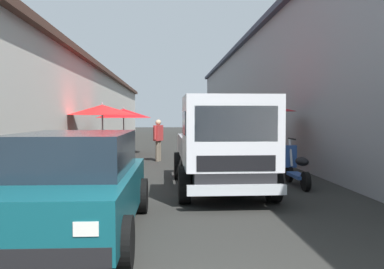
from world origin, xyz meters
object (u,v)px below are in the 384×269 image
(fruit_stall_far_left, at_px, (123,119))
(delivery_truck, at_px, (224,147))
(fruit_stall_near_left, at_px, (248,114))
(parked_scooter, at_px, (297,168))
(hatchback_car, at_px, (74,183))
(fruit_stall_near_right, at_px, (103,117))
(vendor_by_crates, at_px, (158,137))

(fruit_stall_far_left, height_order, delivery_truck, fruit_stall_far_left)
(fruit_stall_near_left, xyz_separation_m, fruit_stall_far_left, (5.61, 4.44, -0.20))
(delivery_truck, bearing_deg, parked_scooter, -60.63)
(hatchback_car, xyz_separation_m, delivery_truck, (2.68, -2.51, 0.30))
(fruit_stall_near_left, height_order, delivery_truck, fruit_stall_near_left)
(hatchback_car, relative_size, delivery_truck, 0.79)
(fruit_stall_near_right, bearing_deg, fruit_stall_far_left, -6.66)
(fruit_stall_near_left, relative_size, fruit_stall_far_left, 1.18)
(vendor_by_crates, bearing_deg, hatchback_car, 174.15)
(fruit_stall_near_right, distance_m, hatchback_car, 9.12)
(fruit_stall_near_right, relative_size, hatchback_car, 0.63)
(parked_scooter, bearing_deg, fruit_stall_far_left, 30.80)
(fruit_stall_near_left, height_order, hatchback_car, fruit_stall_near_left)
(hatchback_car, xyz_separation_m, parked_scooter, (3.76, -4.42, -0.29))
(vendor_by_crates, height_order, parked_scooter, vendor_by_crates)
(fruit_stall_near_left, relative_size, parked_scooter, 1.71)
(hatchback_car, bearing_deg, fruit_stall_near_left, -29.73)
(fruit_stall_near_left, relative_size, vendor_by_crates, 1.85)
(fruit_stall_near_left, xyz_separation_m, vendor_by_crates, (2.78, 2.83, -0.87))
(vendor_by_crates, xyz_separation_m, parked_scooter, (-5.67, -3.46, -0.44))
(fruit_stall_near_left, bearing_deg, parked_scooter, -167.75)
(fruit_stall_far_left, distance_m, fruit_stall_near_right, 3.26)
(fruit_stall_far_left, bearing_deg, fruit_stall_near_left, -141.64)
(fruit_stall_far_left, xyz_separation_m, hatchback_car, (-12.25, -0.64, -0.83))
(fruit_stall_near_right, xyz_separation_m, vendor_by_crates, (0.41, -1.99, -0.76))
(fruit_stall_near_right, bearing_deg, vendor_by_crates, -78.37)
(fruit_stall_near_left, xyz_separation_m, delivery_truck, (-3.96, 1.28, -0.72))
(hatchback_car, distance_m, vendor_by_crates, 9.47)
(fruit_stall_near_right, height_order, vendor_by_crates, fruit_stall_near_right)
(hatchback_car, bearing_deg, parked_scooter, -49.64)
(delivery_truck, bearing_deg, fruit_stall_near_right, 29.15)
(delivery_truck, bearing_deg, fruit_stall_far_left, 18.25)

